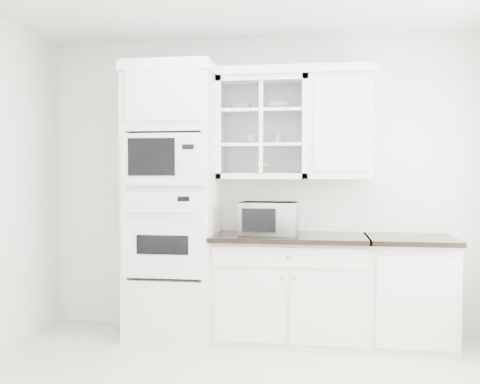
# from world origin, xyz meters

# --- Properties ---
(room_shell) EXTENTS (4.00, 3.50, 2.70)m
(room_shell) POSITION_xyz_m (0.00, 0.43, 1.78)
(room_shell) COLOR white
(room_shell) RESTS_ON ground
(oven_column) EXTENTS (0.76, 0.68, 2.40)m
(oven_column) POSITION_xyz_m (-0.75, 1.42, 1.20)
(oven_column) COLOR white
(oven_column) RESTS_ON ground
(base_cabinet_run) EXTENTS (1.32, 0.67, 0.92)m
(base_cabinet_run) POSITION_xyz_m (0.28, 1.45, 0.46)
(base_cabinet_run) COLOR white
(base_cabinet_run) RESTS_ON ground
(extra_base_cabinet) EXTENTS (0.72, 0.67, 0.92)m
(extra_base_cabinet) POSITION_xyz_m (1.28, 1.45, 0.46)
(extra_base_cabinet) COLOR white
(extra_base_cabinet) RESTS_ON ground
(upper_cabinet_glass) EXTENTS (0.80, 0.33, 0.90)m
(upper_cabinet_glass) POSITION_xyz_m (0.03, 1.58, 1.85)
(upper_cabinet_glass) COLOR white
(upper_cabinet_glass) RESTS_ON room_shell
(upper_cabinet_solid) EXTENTS (0.55, 0.33, 0.90)m
(upper_cabinet_solid) POSITION_xyz_m (0.71, 1.58, 1.85)
(upper_cabinet_solid) COLOR white
(upper_cabinet_solid) RESTS_ON room_shell
(crown_molding) EXTENTS (2.14, 0.38, 0.07)m
(crown_molding) POSITION_xyz_m (-0.07, 1.56, 2.33)
(crown_molding) COLOR white
(crown_molding) RESTS_ON room_shell
(countertop_microwave) EXTENTS (0.50, 0.43, 0.28)m
(countertop_microwave) POSITION_xyz_m (0.10, 1.42, 1.06)
(countertop_microwave) COLOR white
(countertop_microwave) RESTS_ON base_cabinet_run
(bowl_a) EXTENTS (0.23, 0.23, 0.05)m
(bowl_a) POSITION_xyz_m (-0.17, 1.57, 2.04)
(bowl_a) COLOR white
(bowl_a) RESTS_ON upper_cabinet_glass
(bowl_b) EXTENTS (0.24, 0.24, 0.07)m
(bowl_b) POSITION_xyz_m (0.15, 1.57, 2.04)
(bowl_b) COLOR white
(bowl_b) RESTS_ON upper_cabinet_glass
(cup_a) EXTENTS (0.14, 0.14, 0.09)m
(cup_a) POSITION_xyz_m (-0.07, 1.60, 1.75)
(cup_a) COLOR white
(cup_a) RESTS_ON upper_cabinet_glass
(cup_b) EXTENTS (0.12, 0.12, 0.09)m
(cup_b) POSITION_xyz_m (0.16, 1.59, 1.75)
(cup_b) COLOR white
(cup_b) RESTS_ON upper_cabinet_glass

